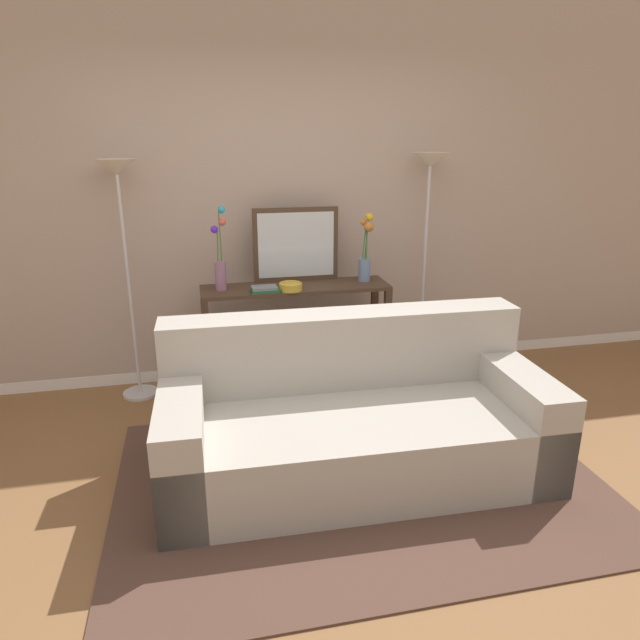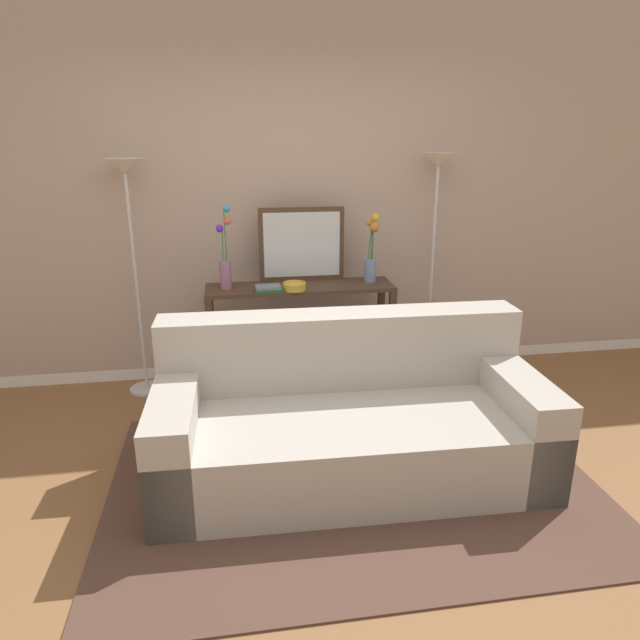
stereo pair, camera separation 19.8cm
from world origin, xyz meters
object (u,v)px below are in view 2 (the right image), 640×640
object	(u,v)px
console_table	(300,318)
couch	(348,422)
floor_lamp_right	(436,204)
vase_tall_flowers	(225,261)
vase_short_flowers	(372,253)
floor_lamp_left	(129,213)
wall_mirror	(302,245)
fruit_bowl	(294,286)
book_row_under_console	(246,384)
book_stack	(269,288)

from	to	relation	value
console_table	couch	bearing A→B (deg)	-83.61
floor_lamp_right	vase_tall_flowers	xyz separation A→B (m)	(-1.60, -0.13, -0.36)
vase_tall_flowers	vase_short_flowers	xyz separation A→B (m)	(1.09, 0.03, 0.02)
console_table	vase_tall_flowers	xyz separation A→B (m)	(-0.54, 0.01, 0.46)
floor_lamp_left	wall_mirror	xyz separation A→B (m)	(1.22, 0.02, -0.26)
vase_tall_flowers	fruit_bowl	size ratio (longest dim) A/B	3.59
vase_short_flowers	fruit_bowl	xyz separation A→B (m)	(-0.60, -0.15, -0.19)
couch	console_table	world-z (taller)	couch
console_table	fruit_bowl	world-z (taller)	fruit_bowl
couch	floor_lamp_right	xyz separation A→B (m)	(0.94, 1.30, 1.08)
floor_lamp_right	vase_short_flowers	distance (m)	0.63
wall_mirror	fruit_bowl	distance (m)	0.38
book_row_under_console	floor_lamp_right	bearing A→B (deg)	5.12
vase_short_flowers	book_stack	distance (m)	0.83
vase_tall_flowers	couch	bearing A→B (deg)	-60.37
wall_mirror	vase_tall_flowers	size ratio (longest dim) A/B	1.08
fruit_bowl	book_row_under_console	world-z (taller)	fruit_bowl
floor_lamp_left	book_stack	distance (m)	1.11
console_table	book_row_under_console	xyz separation A→B (m)	(-0.43, -0.00, -0.51)
couch	book_row_under_console	xyz separation A→B (m)	(-0.56, 1.17, -0.25)
fruit_bowl	book_row_under_console	distance (m)	0.89
console_table	floor_lamp_left	world-z (taller)	floor_lamp_left
console_table	vase_tall_flowers	bearing A→B (deg)	179.11
console_table	book_row_under_console	size ratio (longest dim) A/B	5.20
couch	floor_lamp_right	world-z (taller)	floor_lamp_right
couch	fruit_bowl	bearing A→B (deg)	100.00
vase_short_flowers	wall_mirror	bearing A→B (deg)	167.14
fruit_bowl	vase_tall_flowers	bearing A→B (deg)	165.64
vase_tall_flowers	vase_short_flowers	world-z (taller)	vase_tall_flowers
fruit_bowl	vase_short_flowers	bearing A→B (deg)	14.05
floor_lamp_right	couch	bearing A→B (deg)	-125.69
floor_lamp_right	wall_mirror	distance (m)	1.07
book_stack	fruit_bowl	bearing A→B (deg)	-0.54
console_table	fruit_bowl	distance (m)	0.31
book_stack	book_row_under_console	distance (m)	0.82
vase_short_flowers	floor_lamp_left	bearing A→B (deg)	176.76
floor_lamp_left	book_row_under_console	world-z (taller)	floor_lamp_left
couch	wall_mirror	xyz separation A→B (m)	(-0.09, 1.32, 0.79)
couch	floor_lamp_left	size ratio (longest dim) A/B	1.27
floor_lamp_right	vase_short_flowers	bearing A→B (deg)	-169.23
vase_tall_flowers	fruit_bowl	bearing A→B (deg)	-14.36
console_table	wall_mirror	world-z (taller)	wall_mirror
floor_lamp_left	vase_short_flowers	world-z (taller)	floor_lamp_left
book_row_under_console	vase_tall_flowers	bearing A→B (deg)	175.42
floor_lamp_left	vase_short_flowers	size ratio (longest dim) A/B	3.39
console_table	floor_lamp_left	size ratio (longest dim) A/B	0.80
console_table	book_stack	xyz separation A→B (m)	(-0.24, -0.11, 0.27)
book_stack	vase_tall_flowers	bearing A→B (deg)	157.73
vase_tall_flowers	book_row_under_console	distance (m)	0.98
floor_lamp_right	vase_short_flowers	world-z (taller)	floor_lamp_right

